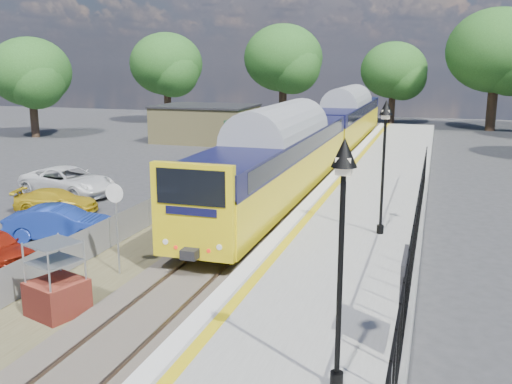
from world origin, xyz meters
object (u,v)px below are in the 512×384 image
at_px(train, 322,132).
at_px(brick_plinth, 56,281).
at_px(car_blue, 60,223).
at_px(speed_sign, 116,213).
at_px(car_white, 69,181).
at_px(victorian_lamp_south, 342,208).
at_px(car_yellow, 56,201).
at_px(victorian_lamp_north, 385,136).

distance_m(train, brick_plinth, 23.97).
bearing_deg(brick_plinth, car_blue, 125.62).
bearing_deg(train, speed_sign, -96.89).
height_order(brick_plinth, car_white, brick_plinth).
xyz_separation_m(victorian_lamp_south, speed_sign, (-8.00, 5.76, -2.21)).
bearing_deg(car_yellow, car_white, 12.08).
xyz_separation_m(train, brick_plinth, (-2.50, -23.80, -1.33)).
height_order(speed_sign, car_yellow, speed_sign).
bearing_deg(car_yellow, train, -46.97).
xyz_separation_m(car_blue, car_yellow, (-2.70, 3.42, -0.12)).
height_order(victorian_lamp_south, car_yellow, victorian_lamp_south).
xyz_separation_m(car_yellow, car_white, (-1.55, 3.12, 0.19)).
height_order(car_yellow, car_white, car_white).
bearing_deg(car_white, speed_sign, -126.90).
xyz_separation_m(brick_plinth, car_white, (-8.40, 12.34, -0.28)).
relative_size(car_blue, car_white, 0.77).
relative_size(train, car_blue, 10.16).
height_order(victorian_lamp_north, car_white, victorian_lamp_north).
distance_m(brick_plinth, car_white, 14.93).
relative_size(victorian_lamp_south, car_white, 0.88).
bearing_deg(car_white, victorian_lamp_north, -96.33).
xyz_separation_m(victorian_lamp_south, brick_plinth, (-8.00, 2.63, -3.29)).
bearing_deg(brick_plinth, car_white, 124.26).
height_order(speed_sign, car_blue, speed_sign).
height_order(train, car_blue, train).
xyz_separation_m(speed_sign, car_blue, (-4.15, 2.67, -1.43)).
bearing_deg(victorian_lamp_south, train, 101.75).
bearing_deg(car_white, train, -32.83).
distance_m(speed_sign, car_blue, 5.14).
relative_size(train, car_yellow, 10.94).
distance_m(train, speed_sign, 20.83).
relative_size(brick_plinth, car_blue, 0.52).
distance_m(brick_plinth, speed_sign, 3.31).
bearing_deg(speed_sign, car_yellow, 138.24).
xyz_separation_m(victorian_lamp_north, car_yellow, (-14.66, 1.85, -3.76)).
height_order(victorian_lamp_south, brick_plinth, victorian_lamp_south).
height_order(speed_sign, car_white, speed_sign).
relative_size(victorian_lamp_south, victorian_lamp_north, 1.00).
distance_m(car_blue, car_white, 7.80).
xyz_separation_m(train, car_yellow, (-9.36, -14.59, -1.80)).
bearing_deg(brick_plinth, train, 84.00).
relative_size(victorian_lamp_south, car_blue, 1.14).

